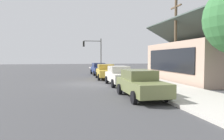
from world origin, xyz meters
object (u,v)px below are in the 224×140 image
Objects in this scene: car_navy at (99,69)px; traffic_light_main at (94,50)px; utility_pole_wooden at (175,40)px; fire_hydrant_red at (122,75)px; car_ivory at (119,75)px; car_mustard at (106,71)px; car_olive at (141,84)px.

traffic_light_main is (-3.68, -0.19, 2.68)m from car_navy.
car_navy is 12.24m from utility_pole_wooden.
utility_pole_wooden is 6.55m from fire_hydrant_red.
car_ivory is 4.56m from fire_hydrant_red.
traffic_light_main reaches higher than car_ivory.
car_ivory is (10.96, 0.11, -0.00)m from car_navy.
traffic_light_main is (-14.64, -0.30, 2.68)m from car_ivory.
fire_hydrant_red is (1.03, 1.54, -0.32)m from car_mustard.
car_navy is 6.78m from fire_hydrant_red.
car_ivory is 6.22m from utility_pole_wooden.
utility_pole_wooden is (10.50, 5.47, 3.11)m from car_navy.
car_mustard is 1.04× the size of car_ivory.
car_navy is at bearing -167.46° from fire_hydrant_red.
car_navy is 0.98× the size of car_olive.
fire_hydrant_red is (-3.88, -4.00, -3.43)m from utility_pole_wooden.
car_olive is 10.21m from fire_hydrant_red.
car_ivory is (5.37, 0.18, -0.00)m from car_mustard.
utility_pole_wooden is (4.91, 5.54, 3.11)m from car_mustard.
traffic_light_main is (-9.27, -0.12, 2.68)m from car_mustard.
utility_pole_wooden reaches higher than car_olive.
car_mustard is 9.65m from traffic_light_main.
car_navy is at bearing -178.97° from car_ivory.
utility_pole_wooden is at bearing 51.67° from car_mustard.
traffic_light_main is 7.32× the size of fire_hydrant_red.
car_navy is 4.56m from traffic_light_main.
car_olive reaches higher than fire_hydrant_red.
car_navy is at bearing 2.93° from traffic_light_main.
car_mustard is (5.59, -0.07, 0.00)m from car_navy.
car_navy is 0.62× the size of utility_pole_wooden.
traffic_light_main is at bearing -176.04° from car_mustard.
car_olive is at bearing 0.38° from traffic_light_main.
car_mustard is 8.03m from utility_pole_wooden.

